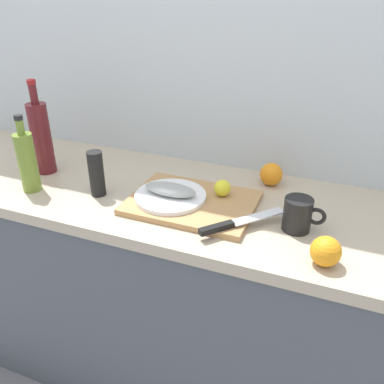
# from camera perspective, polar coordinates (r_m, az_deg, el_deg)

# --- Properties ---
(ground_plane) EXTENTS (12.00, 12.00, 0.00)m
(ground_plane) POSITION_cam_1_polar(r_m,az_deg,el_deg) (2.05, -5.30, -22.46)
(ground_plane) COLOR slate
(back_wall) EXTENTS (3.20, 0.05, 2.50)m
(back_wall) POSITION_cam_1_polar(r_m,az_deg,el_deg) (1.63, -1.98, 16.49)
(back_wall) COLOR silver
(back_wall) RESTS_ON ground_plane
(kitchen_counter) EXTENTS (2.00, 0.60, 0.90)m
(kitchen_counter) POSITION_cam_1_polar(r_m,az_deg,el_deg) (1.73, -5.96, -12.86)
(kitchen_counter) COLOR #4C5159
(kitchen_counter) RESTS_ON ground_plane
(cutting_board) EXTENTS (0.41, 0.30, 0.02)m
(cutting_board) POSITION_cam_1_polar(r_m,az_deg,el_deg) (1.35, 0.00, -1.50)
(cutting_board) COLOR tan
(cutting_board) RESTS_ON kitchen_counter
(white_plate) EXTENTS (0.24, 0.24, 0.01)m
(white_plate) POSITION_cam_1_polar(r_m,az_deg,el_deg) (1.36, -3.04, -0.59)
(white_plate) COLOR white
(white_plate) RESTS_ON cutting_board
(fish_fillet) EXTENTS (0.18, 0.08, 0.04)m
(fish_fillet) POSITION_cam_1_polar(r_m,az_deg,el_deg) (1.34, -3.06, 0.37)
(fish_fillet) COLOR #999E99
(fish_fillet) RESTS_ON white_plate
(chef_knife) EXTENTS (0.22, 0.23, 0.02)m
(chef_knife) POSITION_cam_1_polar(r_m,az_deg,el_deg) (1.21, 5.67, -4.43)
(chef_knife) COLOR silver
(chef_knife) RESTS_ON cutting_board
(lemon_0) EXTENTS (0.06, 0.06, 0.06)m
(lemon_0) POSITION_cam_1_polar(r_m,az_deg,el_deg) (1.36, 4.27, 0.57)
(lemon_0) COLOR yellow
(lemon_0) RESTS_ON cutting_board
(olive_oil_bottle) EXTENTS (0.06, 0.06, 0.27)m
(olive_oil_bottle) POSITION_cam_1_polar(r_m,az_deg,el_deg) (1.52, -22.11, 4.06)
(olive_oil_bottle) COLOR olive
(olive_oil_bottle) RESTS_ON kitchen_counter
(wine_bottle) EXTENTS (0.07, 0.07, 0.35)m
(wine_bottle) POSITION_cam_1_polar(r_m,az_deg,el_deg) (1.64, -20.37, 7.25)
(wine_bottle) COLOR #59191E
(wine_bottle) RESTS_ON kitchen_counter
(coffee_mug_0) EXTENTS (0.12, 0.08, 0.10)m
(coffee_mug_0) POSITION_cam_1_polar(r_m,az_deg,el_deg) (1.24, 14.67, -3.06)
(coffee_mug_0) COLOR black
(coffee_mug_0) RESTS_ON kitchen_counter
(orange_0) EXTENTS (0.08, 0.08, 0.08)m
(orange_0) POSITION_cam_1_polar(r_m,az_deg,el_deg) (1.50, 11.04, 2.45)
(orange_0) COLOR orange
(orange_0) RESTS_ON kitchen_counter
(orange_1) EXTENTS (0.08, 0.08, 0.08)m
(orange_1) POSITION_cam_1_polar(r_m,az_deg,el_deg) (1.13, 18.22, -7.90)
(orange_1) COLOR orange
(orange_1) RESTS_ON kitchen_counter
(pepper_mill) EXTENTS (0.05, 0.05, 0.16)m
(pepper_mill) POSITION_cam_1_polar(r_m,az_deg,el_deg) (1.43, -13.24, 2.52)
(pepper_mill) COLOR black
(pepper_mill) RESTS_ON kitchen_counter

